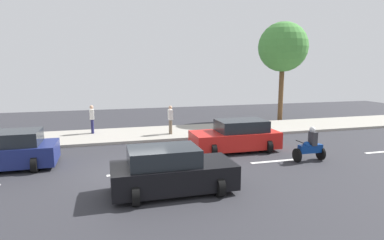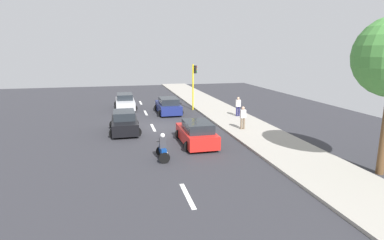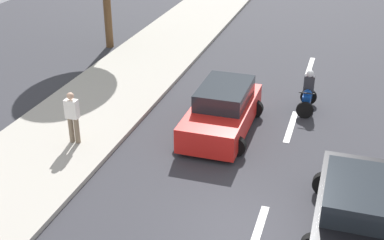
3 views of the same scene
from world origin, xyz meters
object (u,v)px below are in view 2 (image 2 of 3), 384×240
Objects in this scene: car_black at (124,123)px; pedestrian_near_signal at (243,117)px; motorcycle at (163,149)px; pedestrian_by_tree at (238,106)px; car_red at (197,133)px; car_dark_blue at (168,106)px; traffic_light_corner at (194,80)px; car_silver at (125,102)px.

pedestrian_near_signal reaches higher than car_black.
pedestrian_by_tree reaches higher than motorcycle.
car_black is 0.95× the size of car_red.
car_dark_blue and car_black have the same top height.
traffic_light_corner is at bearing 76.96° from car_red.
traffic_light_corner reaches higher than car_black.
car_dark_blue is 8.90m from pedestrian_near_signal.
car_dark_blue and car_red have the same top height.
motorcycle is (1.46, -16.02, -0.07)m from car_silver.
car_dark_blue is 3.77m from traffic_light_corner.
motorcycle is at bearing -130.73° from pedestrian_by_tree.
motorcycle is 0.91× the size of pedestrian_near_signal.
pedestrian_near_signal is at bearing 36.18° from motorcycle.
traffic_light_corner is at bearing -17.61° from car_silver.
traffic_light_corner reaches higher than car_silver.
pedestrian_near_signal is (6.64, 4.86, 0.42)m from motorcycle.
traffic_light_corner is (5.18, 13.91, 2.29)m from motorcycle.
car_red is at bearing 43.72° from motorcycle.
pedestrian_near_signal reaches higher than car_dark_blue.
car_silver and car_red have the same top height.
car_dark_blue is 5.11m from car_silver.
car_silver is (-3.86, 3.35, -0.00)m from car_dark_blue.
traffic_light_corner is (6.65, -2.11, 2.22)m from car_silver.
car_red is 8.89m from pedestrian_by_tree.
motorcycle is 0.34× the size of traffic_light_corner.
car_dark_blue is 6.57m from pedestrian_by_tree.
motorcycle is at bearing -143.82° from pedestrian_near_signal.
car_silver is at bearing 145.01° from pedestrian_by_tree.
car_dark_blue is at bearing 90.68° from car_red.
motorcycle reaches higher than car_red.
pedestrian_by_tree is (1.41, 4.50, 0.00)m from pedestrian_near_signal.
car_red is 2.77× the size of motorcycle.
pedestrian_by_tree reaches higher than car_black.
motorcycle reaches higher than car_silver.
motorcycle is at bearing -110.44° from traffic_light_corner.
pedestrian_near_signal is at bearing -107.45° from pedestrian_by_tree.
car_dark_blue is 0.95× the size of car_silver.
traffic_light_corner reaches higher than motorcycle.
pedestrian_near_signal is 1.00× the size of pedestrian_by_tree.
pedestrian_by_tree reaches higher than car_silver.
car_dark_blue is at bearing 55.25° from car_black.
pedestrian_near_signal is (4.13, 2.45, 0.35)m from car_red.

